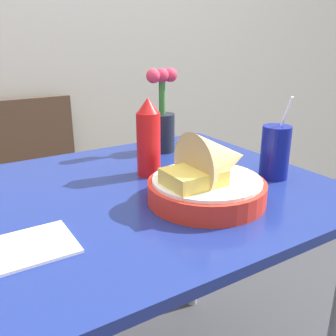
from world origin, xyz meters
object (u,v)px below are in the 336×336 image
object	(u,v)px
chair_far_window	(39,182)
flower_vase	(162,118)
food_basket	(211,177)
drink_cup	(275,154)
ketchup_bottle	(148,138)

from	to	relation	value
chair_far_window	flower_vase	distance (m)	0.74
food_basket	chair_far_window	bearing A→B (deg)	100.74
food_basket	drink_cup	xyz separation A→B (m)	(0.25, 0.03, 0.01)
chair_far_window	drink_cup	world-z (taller)	drink_cup
drink_cup	ketchup_bottle	bearing A→B (deg)	144.44
ketchup_bottle	food_basket	bearing A→B (deg)	-80.54
food_basket	ketchup_bottle	size ratio (longest dim) A/B	1.28
ketchup_bottle	drink_cup	size ratio (longest dim) A/B	0.96
ketchup_bottle	drink_cup	xyz separation A→B (m)	(0.28, -0.20, -0.04)
chair_far_window	drink_cup	bearing A→B (deg)	-65.72
ketchup_bottle	flower_vase	world-z (taller)	flower_vase
flower_vase	drink_cup	bearing A→B (deg)	-71.43
chair_far_window	flower_vase	bearing A→B (deg)	-62.16
ketchup_bottle	drink_cup	distance (m)	0.35
drink_cup	flower_vase	world-z (taller)	flower_vase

